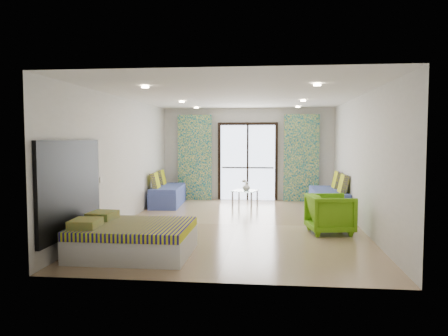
# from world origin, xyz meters

# --- Properties ---
(floor) EXTENTS (5.00, 7.50, 0.01)m
(floor) POSITION_xyz_m (0.00, 0.00, 0.00)
(floor) COLOR #A0815F
(floor) RESTS_ON ground
(ceiling) EXTENTS (5.00, 7.50, 0.01)m
(ceiling) POSITION_xyz_m (0.00, 0.00, 2.70)
(ceiling) COLOR silver
(ceiling) RESTS_ON ground
(wall_back) EXTENTS (5.00, 0.01, 2.70)m
(wall_back) POSITION_xyz_m (0.00, 3.75, 1.35)
(wall_back) COLOR silver
(wall_back) RESTS_ON ground
(wall_front) EXTENTS (5.00, 0.01, 2.70)m
(wall_front) POSITION_xyz_m (0.00, -3.75, 1.35)
(wall_front) COLOR silver
(wall_front) RESTS_ON ground
(wall_left) EXTENTS (0.01, 7.50, 2.70)m
(wall_left) POSITION_xyz_m (-2.50, 0.00, 1.35)
(wall_left) COLOR silver
(wall_left) RESTS_ON ground
(wall_right) EXTENTS (0.01, 7.50, 2.70)m
(wall_right) POSITION_xyz_m (2.50, 0.00, 1.35)
(wall_right) COLOR silver
(wall_right) RESTS_ON ground
(balcony_door) EXTENTS (1.76, 0.08, 2.28)m
(balcony_door) POSITION_xyz_m (0.00, 3.72, 1.26)
(balcony_door) COLOR black
(balcony_door) RESTS_ON floor
(balcony_rail) EXTENTS (1.52, 0.03, 0.04)m
(balcony_rail) POSITION_xyz_m (0.00, 3.73, 0.95)
(balcony_rail) COLOR #595451
(balcony_rail) RESTS_ON balcony_door
(curtain_left) EXTENTS (1.00, 0.10, 2.50)m
(curtain_left) POSITION_xyz_m (-1.55, 3.57, 1.25)
(curtain_left) COLOR silver
(curtain_left) RESTS_ON floor
(curtain_right) EXTENTS (1.00, 0.10, 2.50)m
(curtain_right) POSITION_xyz_m (1.55, 3.57, 1.25)
(curtain_right) COLOR silver
(curtain_right) RESTS_ON floor
(downlight_a) EXTENTS (0.12, 0.12, 0.02)m
(downlight_a) POSITION_xyz_m (-1.40, -2.00, 2.67)
(downlight_a) COLOR #FFE0B2
(downlight_a) RESTS_ON ceiling
(downlight_b) EXTENTS (0.12, 0.12, 0.02)m
(downlight_b) POSITION_xyz_m (1.40, -2.00, 2.67)
(downlight_b) COLOR #FFE0B2
(downlight_b) RESTS_ON ceiling
(downlight_c) EXTENTS (0.12, 0.12, 0.02)m
(downlight_c) POSITION_xyz_m (-1.40, 1.00, 2.67)
(downlight_c) COLOR #FFE0B2
(downlight_c) RESTS_ON ceiling
(downlight_d) EXTENTS (0.12, 0.12, 0.02)m
(downlight_d) POSITION_xyz_m (1.40, 1.00, 2.67)
(downlight_d) COLOR #FFE0B2
(downlight_d) RESTS_ON ceiling
(downlight_e) EXTENTS (0.12, 0.12, 0.02)m
(downlight_e) POSITION_xyz_m (-1.40, 3.00, 2.67)
(downlight_e) COLOR #FFE0B2
(downlight_e) RESTS_ON ceiling
(downlight_f) EXTENTS (0.12, 0.12, 0.02)m
(downlight_f) POSITION_xyz_m (1.40, 3.00, 2.67)
(downlight_f) COLOR #FFE0B2
(downlight_f) RESTS_ON ceiling
(headboard) EXTENTS (0.06, 2.10, 1.50)m
(headboard) POSITION_xyz_m (-2.46, -2.56, 1.05)
(headboard) COLOR black
(headboard) RESTS_ON floor
(switch_plate) EXTENTS (0.02, 0.10, 0.10)m
(switch_plate) POSITION_xyz_m (-2.47, -1.31, 1.05)
(switch_plate) COLOR silver
(switch_plate) RESTS_ON wall_left
(bed) EXTENTS (1.77, 1.45, 0.61)m
(bed) POSITION_xyz_m (-1.47, -2.56, 0.26)
(bed) COLOR silver
(bed) RESTS_ON floor
(daybed_left) EXTENTS (0.84, 1.92, 0.93)m
(daybed_left) POSITION_xyz_m (-2.12, 2.46, 0.29)
(daybed_left) COLOR #41519B
(daybed_left) RESTS_ON floor
(daybed_right) EXTENTS (0.79, 1.99, 0.98)m
(daybed_right) POSITION_xyz_m (2.12, 1.78, 0.30)
(daybed_right) COLOR #41519B
(daybed_right) RESTS_ON floor
(coffee_table) EXTENTS (0.75, 0.75, 0.70)m
(coffee_table) POSITION_xyz_m (-0.01, 2.67, 0.36)
(coffee_table) COLOR silver
(coffee_table) RESTS_ON floor
(vase) EXTENTS (0.26, 0.27, 0.21)m
(vase) POSITION_xyz_m (0.02, 2.63, 0.51)
(vase) COLOR white
(vase) RESTS_ON coffee_table
(armchair) EXTENTS (0.87, 0.92, 0.83)m
(armchair) POSITION_xyz_m (1.82, -0.66, 0.41)
(armchair) COLOR #65AD16
(armchair) RESTS_ON floor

